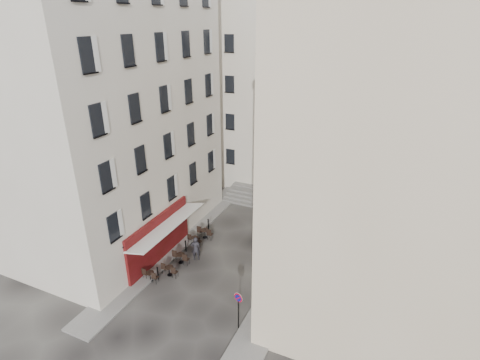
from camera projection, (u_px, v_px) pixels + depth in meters
The scene contains 18 objects.
ground at pixel (208, 283), 24.65m from camera, with size 90.00×90.00×0.00m, color black.
sidewalk_left at pixel (183, 237), 29.66m from camera, with size 2.00×22.00×0.12m, color slate.
sidewalk_right at pixel (288, 274), 25.45m from camera, with size 2.00×18.00×0.12m, color slate.
building_left at pixel (95, 104), 26.98m from camera, with size 12.20×16.20×20.60m.
building_right at pixel (407, 156), 19.92m from camera, with size 12.20×14.20×18.60m.
building_back at pixel (288, 91), 37.20m from camera, with size 18.20×10.20×18.60m.
cafe_storefront at pixel (160, 237), 26.35m from camera, with size 1.74×7.30×3.50m.
stone_steps at pixel (273, 200), 35.01m from camera, with size 9.00×3.15×0.80m.
bollard_near at pixel (158, 272), 24.82m from camera, with size 0.12×0.12×0.98m.
bollard_mid at pixel (186, 246), 27.75m from camera, with size 0.12×0.12×0.98m.
bollard_far at pixel (208, 224), 30.68m from camera, with size 0.12×0.12×0.98m.
no_parking_sign at pixel (238, 304), 20.40m from camera, with size 0.54×0.19×2.42m.
bistro_table_a at pixel (150, 275), 24.71m from camera, with size 1.19×0.56×0.84m.
bistro_table_b at pixel (170, 270), 25.21m from camera, with size 1.22×0.57×0.86m.
bistro_table_c at pixel (181, 257), 26.49m from camera, with size 1.31×0.62×0.92m.
bistro_table_d at pixel (195, 240), 28.65m from camera, with size 1.17×0.55×0.82m.
bistro_table_e at pixel (205, 233), 29.51m from camera, with size 1.33×0.63×0.94m.
pedestrian at pixel (196, 248), 26.71m from camera, with size 0.66×0.44×1.82m, color black.
Camera 1 is at (10.04, -17.29, 16.07)m, focal length 28.00 mm.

